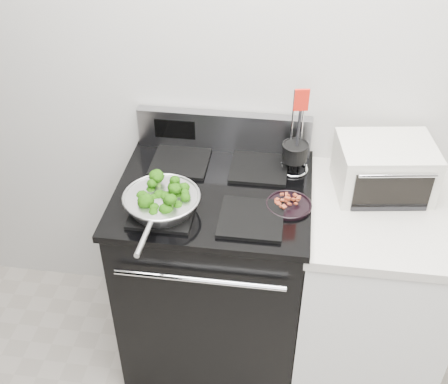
% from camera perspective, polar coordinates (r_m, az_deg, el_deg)
% --- Properties ---
extents(back_wall, '(4.00, 0.02, 2.70)m').
position_cam_1_polar(back_wall, '(2.34, 7.58, 12.55)').
color(back_wall, beige).
rests_on(back_wall, ground).
extents(gas_range, '(0.79, 0.69, 1.13)m').
position_cam_1_polar(gas_range, '(2.58, -0.94, -7.91)').
color(gas_range, black).
rests_on(gas_range, floor).
extents(counter, '(0.62, 0.68, 0.92)m').
position_cam_1_polar(counter, '(2.61, 14.32, -9.61)').
color(counter, white).
rests_on(counter, floor).
extents(skillet, '(0.30, 0.47, 0.06)m').
position_cam_1_polar(skillet, '(2.14, -6.35, -1.01)').
color(skillet, silver).
rests_on(skillet, gas_range).
extents(broccoli_pile, '(0.23, 0.23, 0.08)m').
position_cam_1_polar(broccoli_pile, '(2.13, -6.37, -0.59)').
color(broccoli_pile, black).
rests_on(broccoli_pile, skillet).
extents(bacon_plate, '(0.18, 0.18, 0.04)m').
position_cam_1_polar(bacon_plate, '(2.19, 6.61, -1.10)').
color(bacon_plate, black).
rests_on(bacon_plate, gas_range).
extents(utensil_holder, '(0.13, 0.13, 0.39)m').
position_cam_1_polar(utensil_holder, '(2.36, 7.17, 3.60)').
color(utensil_holder, silver).
rests_on(utensil_holder, gas_range).
extents(toaster_oven, '(0.41, 0.34, 0.21)m').
position_cam_1_polar(toaster_oven, '(2.35, 15.95, 2.36)').
color(toaster_oven, silver).
rests_on(toaster_oven, counter).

